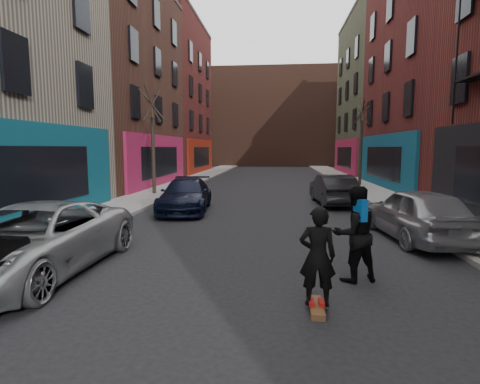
% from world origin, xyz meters
% --- Properties ---
extents(sidewalk_left, '(2.50, 84.00, 0.13)m').
position_xyz_m(sidewalk_left, '(-6.25, 30.00, 0.07)').
color(sidewalk_left, gray).
rests_on(sidewalk_left, ground).
extents(sidewalk_right, '(2.50, 84.00, 0.13)m').
position_xyz_m(sidewalk_right, '(6.25, 30.00, 0.07)').
color(sidewalk_right, gray).
rests_on(sidewalk_right, ground).
extents(building_far, '(40.00, 10.00, 14.00)m').
position_xyz_m(building_far, '(0.00, 56.00, 7.00)').
color(building_far, '#47281E').
rests_on(building_far, ground).
extents(tree_left_far, '(2.00, 2.00, 6.50)m').
position_xyz_m(tree_left_far, '(-6.20, 18.00, 3.38)').
color(tree_left_far, black).
rests_on(tree_left_far, sidewalk_left).
extents(tree_right_far, '(2.00, 2.00, 6.80)m').
position_xyz_m(tree_right_far, '(6.20, 24.00, 3.53)').
color(tree_right_far, black).
rests_on(tree_right_far, sidewalk_right).
extents(parked_left_far, '(2.49, 5.32, 1.47)m').
position_xyz_m(parked_left_far, '(-4.45, 5.09, 0.74)').
color(parked_left_far, '#959A9E').
rests_on(parked_left_far, ground).
extents(parked_left_end, '(2.31, 4.81, 1.35)m').
position_xyz_m(parked_left_end, '(-3.20, 13.12, 0.68)').
color(parked_left_end, black).
rests_on(parked_left_end, ground).
extents(parked_right_far, '(2.26, 4.66, 1.53)m').
position_xyz_m(parked_right_far, '(4.60, 8.96, 0.77)').
color(parked_right_far, gray).
rests_on(parked_right_far, ground).
extents(parked_right_end, '(1.86, 4.40, 1.41)m').
position_xyz_m(parked_right_end, '(3.20, 15.64, 0.71)').
color(parked_right_end, black).
rests_on(parked_right_end, ground).
extents(skateboard, '(0.23, 0.80, 0.10)m').
position_xyz_m(skateboard, '(1.25, 3.86, 0.05)').
color(skateboard, brown).
rests_on(skateboard, ground).
extents(skateboarder, '(0.60, 0.40, 1.62)m').
position_xyz_m(skateboarder, '(1.25, 3.86, 0.91)').
color(skateboarder, black).
rests_on(skateboarder, skateboard).
extents(pedestrian, '(1.12, 0.99, 1.90)m').
position_xyz_m(pedestrian, '(2.13, 5.35, 0.96)').
color(pedestrian, black).
rests_on(pedestrian, ground).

